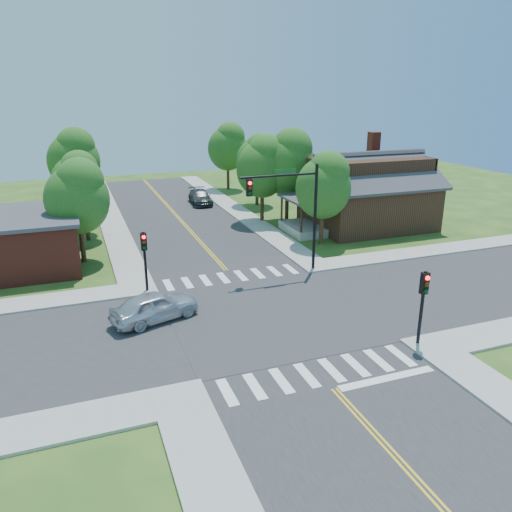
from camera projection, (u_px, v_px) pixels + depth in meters
name	position (u px, v px, depth m)	size (l,w,h in m)	color
ground	(267.00, 316.00, 27.19)	(100.00, 100.00, 0.00)	#2A4D18
road_ns	(267.00, 315.00, 27.18)	(10.00, 90.00, 0.04)	#2D2D30
road_ew	(267.00, 315.00, 27.18)	(90.00, 10.00, 0.04)	#2D2D30
intersection_patch	(267.00, 316.00, 27.19)	(10.20, 10.20, 0.06)	#2D2D30
sidewalk_ne	(362.00, 220.00, 46.44)	(40.00, 40.00, 0.14)	#9E9B93
crosswalk_north	(232.00, 277.00, 32.68)	(8.85, 2.00, 0.01)	white
crosswalk_south	(319.00, 373.00, 21.67)	(8.85, 2.00, 0.01)	white
centerline	(267.00, 315.00, 27.18)	(0.30, 90.00, 0.01)	yellow
stop_bar	(387.00, 379.00, 21.27)	(4.60, 0.45, 0.09)	white
signal_mast_ne	(292.00, 202.00, 31.89)	(5.30, 0.42, 7.20)	black
signal_pole_se	(424.00, 295.00, 23.20)	(0.34, 0.42, 3.80)	black
signal_pole_nw	(144.00, 251.00, 29.44)	(0.34, 0.42, 3.80)	black
house_ne	(367.00, 189.00, 43.76)	(13.05, 8.80, 7.11)	black
tree_e_a	(325.00, 184.00, 38.17)	(4.32, 4.10, 7.35)	#382314
tree_e_b	(289.00, 161.00, 44.80)	(5.01, 4.76, 8.51)	#382314
tree_e_c	(258.00, 158.00, 51.39)	(4.39, 4.17, 7.46)	#382314
tree_e_d	(228.00, 145.00, 59.45)	(4.73, 4.49, 8.03)	#382314
tree_w_a	(78.00, 195.00, 34.07)	(4.36, 4.14, 7.41)	#382314
tree_w_b	(77.00, 180.00, 40.95)	(4.14, 3.94, 7.05)	#382314
tree_w_c	(74.00, 157.00, 47.70)	(4.91, 4.66, 8.34)	#382314
tree_w_d	(73.00, 160.00, 55.48)	(3.76, 3.57, 6.39)	#382314
tree_house	(263.00, 165.00, 44.66)	(4.69, 4.45, 7.97)	#382314
tree_bldg	(84.00, 192.00, 39.41)	(3.56, 3.38, 6.05)	#382314
car_silver	(155.00, 307.00, 26.37)	(5.03, 3.22, 1.60)	silver
car_dgrey	(200.00, 197.00, 53.05)	(2.37, 5.13, 1.45)	#323538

